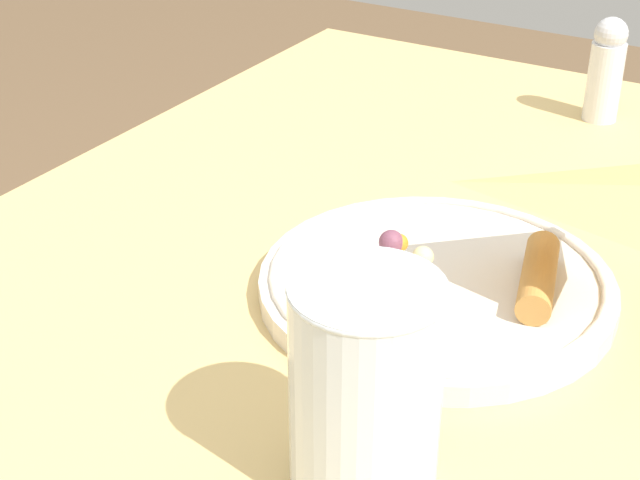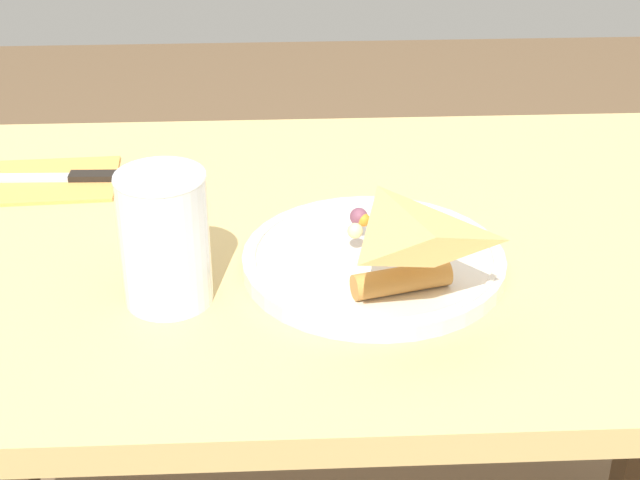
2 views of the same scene
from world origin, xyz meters
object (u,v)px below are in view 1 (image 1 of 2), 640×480
Objects in this scene: dining_table at (336,414)px; salt_shaker at (606,69)px; plate_pizza at (440,280)px; milk_glass at (365,397)px.

dining_table is 0.45m from salt_shaker.
plate_pizza is 2.42× the size of salt_shaker.
plate_pizza is 0.20m from milk_glass.
plate_pizza reaches higher than dining_table.
milk_glass is 0.59m from salt_shaker.
plate_pizza is at bearing 104.26° from dining_table.
milk_glass is 1.20× the size of salt_shaker.
salt_shaker reaches higher than plate_pizza.
dining_table is at bearing -146.37° from milk_glass.
salt_shaker reaches higher than dining_table.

